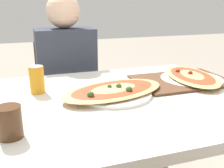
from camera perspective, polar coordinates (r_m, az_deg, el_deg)
name	(u,v)px	position (r m, az deg, el deg)	size (l,w,h in m)	color
dining_table	(109,113)	(1.16, -0.55, -6.42)	(1.20, 0.92, 0.75)	silver
chair_far_seated	(66,94)	(1.92, -10.04, -2.14)	(0.40, 0.40, 0.88)	#3F2D1E
person_seated	(67,70)	(1.76, -9.84, 2.94)	(0.37, 0.26, 1.20)	#2D2D38
pizza_main	(114,91)	(1.16, 0.36, -1.55)	(0.54, 0.37, 0.05)	white
soda_can	(37,80)	(1.23, -16.03, 0.92)	(0.07, 0.07, 0.12)	orange
drink_glass	(10,122)	(0.86, -21.41, -7.73)	(0.08, 0.08, 0.10)	#4C2D19
serving_tray	(182,80)	(1.41, 14.94, 0.75)	(0.48, 0.33, 0.01)	brown
pizza_second	(191,77)	(1.44, 16.91, 1.43)	(0.32, 0.47, 0.05)	white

